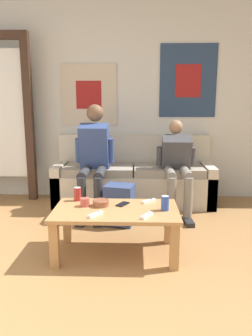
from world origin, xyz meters
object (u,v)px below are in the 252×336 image
pillar_candle (85,202)px  game_controller_near_right (147,216)px  person_seated_teen (177,163)px  drink_can_blue (165,203)px  couch (134,180)px  person_seated_adult (94,154)px  drink_can_red (78,194)px  backpack (119,206)px  game_controller_far_center (96,214)px  ceramic_bowl (101,202)px  coffee_table (116,217)px  game_controller_near_left (149,201)px  cell_phone (123,204)px

pillar_candle → game_controller_near_right: pillar_candle is taller
person_seated_teen → drink_can_blue: bearing=-101.5°
couch → person_seated_adult: 0.70m
drink_can_red → backpack: bearing=52.8°
person_seated_teen → game_controller_near_right: size_ratio=7.67×
person_seated_teen → drink_can_blue: 1.17m
backpack → game_controller_far_center: (-0.14, -0.87, 0.21)m
ceramic_bowl → pillar_candle: size_ratio=1.73×
person_seated_teen → pillar_candle: bearing=-131.0°
drink_can_blue → coffee_table: bearing=177.6°
person_seated_adult → game_controller_near_left: size_ratio=9.42×
backpack → ceramic_bowl: bearing=-101.5°
backpack → game_controller_near_left: bearing=-59.9°
couch → person_seated_adult: size_ratio=1.58×
drink_can_red → game_controller_far_center: 0.46m
person_seated_adult → ceramic_bowl: (0.20, -1.07, -0.25)m
person_seated_adult → cell_phone: person_seated_adult is taller
person_seated_teen → cell_phone: 1.18m
coffee_table → person_seated_teen: 1.32m
pillar_candle → game_controller_near_left: pillar_candle is taller
person_seated_adult → cell_phone: size_ratio=8.39×
game_controller_near_left → game_controller_near_right: size_ratio=0.95×
drink_can_blue → person_seated_adult: bearing=122.6°
cell_phone → game_controller_near_right: bearing=-56.2°
backpack → couch: bearing=79.5°
person_seated_teen → cell_phone: (-0.59, -1.01, -0.17)m
couch → ceramic_bowl: couch is taller
ceramic_bowl → game_controller_near_left: bearing=15.1°
backpack → pillar_candle: 0.73m
pillar_candle → couch: bearing=73.9°
game_controller_near_left → person_seated_adult: bearing=122.9°
coffee_table → ceramic_bowl: ceramic_bowl is taller
game_controller_near_left → person_seated_teen: bearing=68.9°
person_seated_adult → pillar_candle: (0.06, -1.08, -0.24)m
person_seated_teen → cell_phone: bearing=-120.5°
drink_can_blue → game_controller_far_center: size_ratio=0.92×
game_controller_near_right → game_controller_near_left: bearing=85.6°
coffee_table → person_seated_teen: person_seated_teen is taller
game_controller_near_left → game_controller_near_right: (-0.03, -0.38, 0.00)m
person_seated_adult → drink_can_blue: person_seated_adult is taller
backpack → game_controller_near_right: (0.27, -0.89, 0.21)m
ceramic_bowl → drink_can_red: size_ratio=1.18×
ceramic_bowl → drink_can_blue: size_ratio=1.18×
person_seated_teen → drink_can_blue: size_ratio=8.71×
backpack → game_controller_far_center: size_ratio=3.21×
person_seated_adult → game_controller_far_center: size_ratio=9.36×
person_seated_adult → game_controller_far_center: person_seated_adult is taller
drink_can_blue → pillar_candle: bearing=172.9°
pillar_candle → game_controller_near_left: size_ratio=0.63×
backpack → cell_phone: bearing=-84.0°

